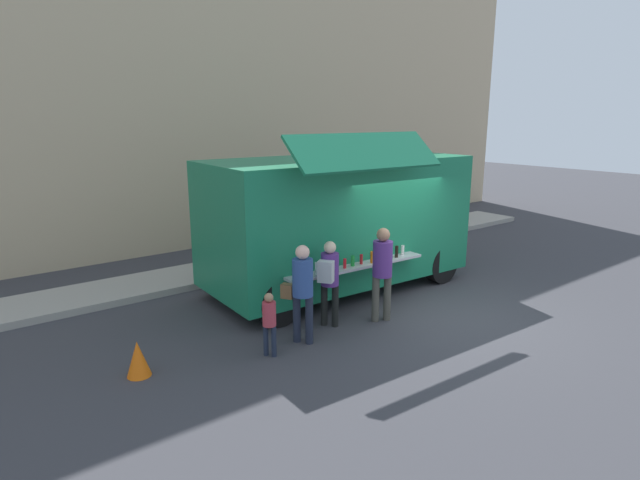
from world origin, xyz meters
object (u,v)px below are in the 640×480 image
customer_front_ordering (382,266)px  traffic_cone_orange (138,359)px  food_truck_main (338,219)px  customer_mid_with_backpack (329,275)px  trash_bin (383,227)px  child_near_queue (269,319)px  customer_rear_waiting (302,286)px

customer_front_ordering → traffic_cone_orange: bearing=103.5°
food_truck_main → customer_mid_with_backpack: food_truck_main is taller
traffic_cone_orange → customer_mid_with_backpack: customer_mid_with_backpack is taller
customer_mid_with_backpack → trash_bin: bearing=2.3°
trash_bin → child_near_queue: 8.01m
food_truck_main → customer_front_ordering: (-0.59, -1.99, -0.52)m
food_truck_main → customer_front_ordering: food_truck_main is taller
customer_mid_with_backpack → customer_rear_waiting: 0.84m
trash_bin → customer_rear_waiting: (-6.06, -4.18, 0.50)m
customer_mid_with_backpack → customer_rear_waiting: (-0.80, -0.25, 0.04)m
child_near_queue → customer_rear_waiting: bearing=-24.9°
customer_front_ordering → child_near_queue: (-2.47, 0.03, -0.43)m
food_truck_main → customer_mid_with_backpack: (-1.55, -1.60, -0.60)m
customer_front_ordering → customer_rear_waiting: (-1.75, 0.13, -0.05)m
customer_mid_with_backpack → child_near_queue: 1.59m
trash_bin → food_truck_main: bearing=-148.0°
food_truck_main → traffic_cone_orange: food_truck_main is taller
traffic_cone_orange → child_near_queue: bearing=-18.8°
traffic_cone_orange → customer_front_ordering: customer_front_ordering is taller
customer_front_ordering → customer_mid_with_backpack: bearing=90.4°
customer_mid_with_backpack → customer_rear_waiting: size_ratio=0.93×
food_truck_main → trash_bin: food_truck_main is taller
trash_bin → child_near_queue: child_near_queue is taller
traffic_cone_orange → trash_bin: size_ratio=0.53×
child_near_queue → customer_mid_with_backpack: bearing=-19.7°
customer_front_ordering → customer_rear_waiting: customer_front_ordering is taller
customer_front_ordering → child_near_queue: bearing=111.6°
food_truck_main → customer_front_ordering: 2.13m
food_truck_main → customer_rear_waiting: food_truck_main is taller
customer_rear_waiting → trash_bin: bearing=2.2°
food_truck_main → traffic_cone_orange: bearing=-162.7°
traffic_cone_orange → customer_mid_with_backpack: size_ratio=0.34×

